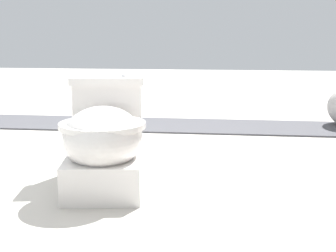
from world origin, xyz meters
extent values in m
plane|color=#B7B2A8|center=(0.00, 0.00, 0.00)|extent=(14.00, 14.00, 0.00)
cube|color=#4C4C51|center=(-1.40, 0.50, 0.01)|extent=(0.56, 8.00, 0.01)
cube|color=white|center=(0.08, 0.20, 0.09)|extent=(0.64, 0.43, 0.17)
ellipsoid|color=white|center=(0.18, 0.22, 0.26)|extent=(0.49, 0.42, 0.28)
cylinder|color=white|center=(0.18, 0.22, 0.32)|extent=(0.44, 0.44, 0.03)
cube|color=white|center=(-0.13, 0.17, 0.32)|extent=(0.23, 0.36, 0.30)
cube|color=white|center=(-0.13, 0.17, 0.49)|extent=(0.26, 0.39, 0.04)
cylinder|color=silver|center=(-0.14, 0.25, 0.51)|extent=(0.02, 0.02, 0.01)
camera|label=1|loc=(2.18, 0.75, 0.73)|focal=50.00mm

